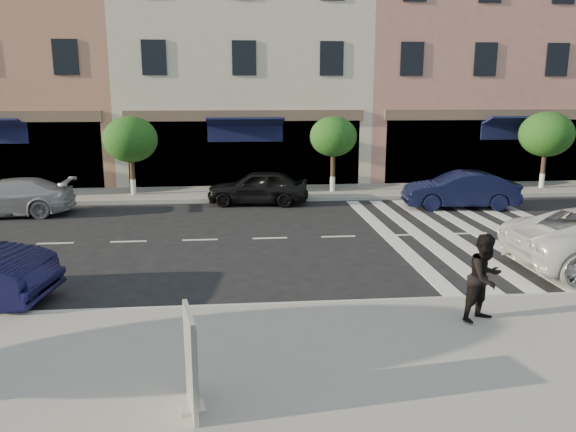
# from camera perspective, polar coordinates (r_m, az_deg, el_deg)

# --- Properties ---
(ground) EXTENTS (120.00, 120.00, 0.00)m
(ground) POSITION_cam_1_polar(r_m,az_deg,el_deg) (12.39, -0.68, -6.99)
(ground) COLOR black
(ground) RESTS_ON ground
(sidewalk_near) EXTENTS (60.00, 4.50, 0.15)m
(sidewalk_near) POSITION_cam_1_polar(r_m,az_deg,el_deg) (8.93, 1.37, -14.56)
(sidewalk_near) COLOR gray
(sidewalk_near) RESTS_ON ground
(sidewalk_far) EXTENTS (60.00, 3.00, 0.15)m
(sidewalk_far) POSITION_cam_1_polar(r_m,az_deg,el_deg) (23.02, -2.94, 2.34)
(sidewalk_far) COLOR gray
(sidewalk_far) RESTS_ON ground
(building_west_mid) EXTENTS (10.00, 9.00, 14.00)m
(building_west_mid) POSITION_cam_1_polar(r_m,az_deg,el_deg) (30.49, -25.78, 16.72)
(building_west_mid) COLOR tan
(building_west_mid) RESTS_ON ground
(building_centre) EXTENTS (11.00, 9.00, 11.00)m
(building_centre) POSITION_cam_1_polar(r_m,az_deg,el_deg) (28.68, -4.65, 15.21)
(building_centre) COLOR beige
(building_centre) RESTS_ON ground
(building_east_mid) EXTENTS (13.00, 9.00, 13.00)m
(building_east_mid) POSITION_cam_1_polar(r_m,az_deg,el_deg) (31.32, 18.82, 16.21)
(building_east_mid) COLOR tan
(building_east_mid) RESTS_ON ground
(street_tree_wb) EXTENTS (2.10, 2.10, 3.06)m
(street_tree_wb) POSITION_cam_1_polar(r_m,az_deg,el_deg) (22.88, -15.71, 7.47)
(street_tree_wb) COLOR #473323
(street_tree_wb) RESTS_ON sidewalk_far
(street_tree_c) EXTENTS (1.90, 1.90, 3.04)m
(street_tree_c) POSITION_cam_1_polar(r_m,az_deg,el_deg) (22.86, 4.63, 8.01)
(street_tree_c) COLOR #473323
(street_tree_c) RESTS_ON sidewalk_far
(street_tree_ea) EXTENTS (2.20, 2.20, 3.19)m
(street_tree_ea) POSITION_cam_1_polar(r_m,az_deg,el_deg) (25.97, 24.77, 7.53)
(street_tree_ea) COLOR #473323
(street_tree_ea) RESTS_ON sidewalk_far
(walker) EXTENTS (0.96, 0.89, 1.58)m
(walker) POSITION_cam_1_polar(r_m,az_deg,el_deg) (10.51, 19.38, -5.94)
(walker) COLOR black
(walker) RESTS_ON sidewalk_near
(poster_board) EXTENTS (0.36, 0.87, 1.34)m
(poster_board) POSITION_cam_1_polar(r_m,az_deg,el_deg) (7.41, -9.82, -14.46)
(poster_board) COLOR beige
(poster_board) RESTS_ON sidewalk_near
(car_far_left) EXTENTS (4.41, 1.96, 1.26)m
(car_far_left) POSITION_cam_1_polar(r_m,az_deg,el_deg) (21.30, -26.62, 1.70)
(car_far_left) COLOR #9FA0A5
(car_far_left) RESTS_ON ground
(car_far_mid) EXTENTS (3.92, 1.93, 1.28)m
(car_far_mid) POSITION_cam_1_polar(r_m,az_deg,el_deg) (21.05, -3.08, 2.95)
(car_far_mid) COLOR black
(car_far_mid) RESTS_ON ground
(car_far_right) EXTENTS (4.15, 1.81, 1.33)m
(car_far_right) POSITION_cam_1_polar(r_m,az_deg,el_deg) (21.22, 17.08, 2.55)
(car_far_right) COLOR black
(car_far_right) RESTS_ON ground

